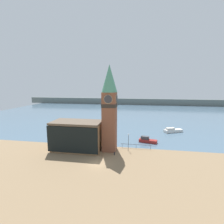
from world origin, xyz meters
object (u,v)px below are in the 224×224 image
Objects in this scene: boat_near at (147,140)px; lamp_post at (128,139)px; mooring_bollard_near at (114,153)px; clock_tower at (109,106)px; pier_building at (77,136)px; boat_far at (173,130)px.

lamp_post is at bearing -111.58° from boat_near.
mooring_bollard_near is (-8.08, -10.73, -0.24)m from boat_near.
clock_tower is at bearing -171.03° from lamp_post.
mooring_bollard_near is (10.13, -1.82, -3.36)m from pier_building.
lamp_post is (13.19, 1.74, -0.77)m from pier_building.
clock_tower is 11.48m from pier_building.
lamp_post is at bearing 8.97° from clock_tower.
lamp_post reaches higher than boat_near.
boat_far is 9.13× the size of mooring_bollard_near.
mooring_bollard_near is at bearing -58.63° from clock_tower.
pier_building is 13.33m from lamp_post.
boat_far is at bearing 67.45° from boat_near.
boat_near is at bearing 26.08° from pier_building.
boat_far is 24.50m from lamp_post.
pier_building reaches higher than mooring_bollard_near.
clock_tower reaches higher than boat_far.
boat_far is (27.38, 21.57, -3.13)m from pier_building.
pier_building is 10.83m from mooring_bollard_near.
boat_near is at bearing -150.23° from boat_far.
boat_near is (9.79, 7.92, -10.87)m from clock_tower.
lamp_post is (4.78, 0.75, -8.51)m from clock_tower.
boat_far is at bearing 47.35° from clock_tower.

